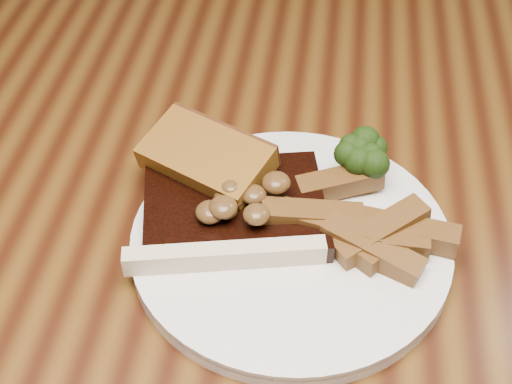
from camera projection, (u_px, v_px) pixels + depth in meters
dining_table at (260, 282)px, 0.68m from camera, size 1.60×0.90×0.75m
chair_far at (288, 78)px, 1.26m from camera, size 0.44×0.44×0.83m
plate at (291, 243)px, 0.59m from camera, size 0.29×0.29×0.01m
steak at (235, 211)px, 0.59m from camera, size 0.17×0.14×0.02m
steak_bone at (225, 259)px, 0.56m from camera, size 0.16×0.05×0.02m
mushroom_pile at (240, 188)px, 0.57m from camera, size 0.07×0.07×0.03m
garlic_bread at (207, 175)px, 0.62m from camera, size 0.12×0.10×0.02m
potato_wedges at (355, 232)px, 0.57m from camera, size 0.11×0.11×0.02m
broccoli_cluster at (356, 161)px, 0.62m from camera, size 0.07×0.07×0.04m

